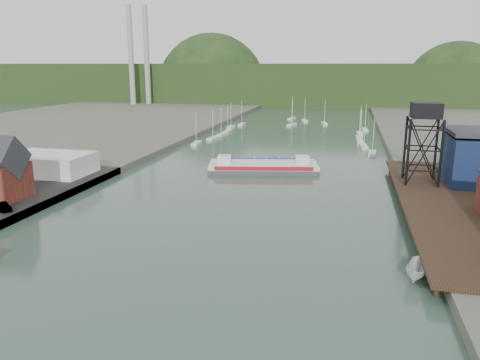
% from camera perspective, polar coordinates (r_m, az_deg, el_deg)
% --- Properties ---
extents(ground, '(600.00, 600.00, 0.00)m').
position_cam_1_polar(ground, '(51.07, -12.87, -16.13)').
color(ground, '#304B3D').
rests_on(ground, ground).
extents(east_pier, '(14.00, 70.00, 2.45)m').
position_cam_1_polar(east_pier, '(89.17, 23.35, -2.48)').
color(east_pier, black).
rests_on(east_pier, ground).
extents(white_shed, '(18.00, 12.00, 4.50)m').
position_cam_1_polar(white_shed, '(112.27, -22.23, 1.84)').
color(white_shed, silver).
rests_on(white_shed, west_quay).
extents(lift_tower, '(6.50, 6.50, 16.00)m').
position_cam_1_polar(lift_tower, '(99.00, 21.70, 7.33)').
color(lift_tower, black).
rests_on(lift_tower, east_pier).
extents(marina_sailboats, '(57.71, 92.65, 0.90)m').
position_cam_1_polar(marina_sailboats, '(180.78, 6.56, 5.86)').
color(marina_sailboats, silver).
rests_on(marina_sailboats, ground).
extents(smokestacks, '(11.20, 8.20, 60.00)m').
position_cam_1_polar(smokestacks, '(299.92, -12.22, 14.47)').
color(smokestacks, '#9C9C97').
rests_on(smokestacks, ground).
extents(distant_hills, '(500.00, 120.00, 80.00)m').
position_cam_1_polar(distant_hills, '(341.99, 9.17, 11.20)').
color(distant_hills, black).
rests_on(distant_hills, ground).
extents(chain_ferry, '(27.87, 15.57, 3.79)m').
position_cam_1_polar(chain_ferry, '(114.51, 2.84, 1.67)').
color(chain_ferry, '#464648').
rests_on(chain_ferry, ground).
extents(motorboat, '(3.90, 6.28, 2.27)m').
position_cam_1_polar(motorboat, '(61.12, 20.78, -10.32)').
color(motorboat, silver).
rests_on(motorboat, ground).
extents(car_west_b, '(4.46, 3.43, 1.41)m').
position_cam_1_polar(car_west_b, '(87.22, -26.95, -2.93)').
color(car_west_b, '#999999').
rests_on(car_west_b, west_quay).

